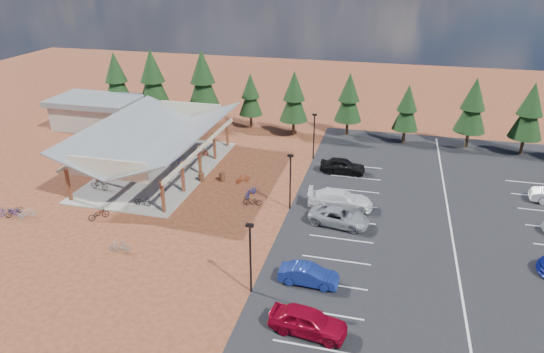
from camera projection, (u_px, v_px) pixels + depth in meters
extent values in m
plane|color=#5A2A17|center=(229.00, 213.00, 42.04)|extent=(140.00, 140.00, 0.00)
cube|color=black|center=(450.00, 222.00, 40.53)|extent=(27.00, 44.00, 0.04)
cube|color=gray|center=(159.00, 170.00, 50.44)|extent=(10.60, 18.60, 0.10)
cube|color=#5E2D1A|center=(69.00, 185.00, 43.42)|extent=(0.25, 0.25, 3.00)
cube|color=#5E2D1A|center=(95.00, 167.00, 47.13)|extent=(0.25, 0.25, 3.00)
cube|color=#5E2D1A|center=(118.00, 152.00, 50.84)|extent=(0.25, 0.25, 3.00)
cube|color=#5E2D1A|center=(138.00, 139.00, 54.55)|extent=(0.25, 0.25, 3.00)
cube|color=#5E2D1A|center=(155.00, 127.00, 58.25)|extent=(0.25, 0.25, 3.00)
cube|color=#5E2D1A|center=(163.00, 196.00, 41.35)|extent=(0.25, 0.25, 3.00)
cube|color=#5E2D1A|center=(183.00, 177.00, 45.06)|extent=(0.25, 0.25, 3.00)
cube|color=#5E2D1A|center=(200.00, 160.00, 48.77)|extent=(0.25, 0.25, 3.00)
cube|color=#5E2D1A|center=(214.00, 146.00, 52.48)|extent=(0.25, 0.25, 3.00)
cube|color=#5E2D1A|center=(227.00, 133.00, 56.19)|extent=(0.25, 0.25, 3.00)
cube|color=beige|center=(113.00, 138.00, 50.31)|extent=(0.22, 18.00, 0.35)
cube|color=beige|center=(203.00, 146.00, 48.07)|extent=(0.22, 18.00, 0.35)
cube|color=slate|center=(130.00, 131.00, 49.47)|extent=(5.85, 19.40, 2.13)
cube|color=slate|center=(182.00, 136.00, 48.17)|extent=(5.85, 19.40, 2.13)
cube|color=beige|center=(107.00, 169.00, 40.91)|extent=(7.50, 0.15, 1.80)
cube|color=beige|center=(191.00, 110.00, 56.80)|extent=(7.50, 0.15, 1.80)
cube|color=#ADA593|center=(98.00, 115.00, 62.66)|extent=(10.00, 6.00, 3.20)
cube|color=slate|center=(95.00, 100.00, 61.85)|extent=(11.00, 7.00, 0.70)
cylinder|color=black|center=(250.00, 260.00, 31.06)|extent=(0.14, 0.14, 5.00)
cube|color=black|center=(250.00, 225.00, 30.01)|extent=(0.50, 0.25, 0.18)
cylinder|color=black|center=(290.00, 183.00, 41.65)|extent=(0.14, 0.14, 5.00)
cube|color=black|center=(291.00, 156.00, 40.60)|extent=(0.50, 0.25, 0.18)
cylinder|color=black|center=(314.00, 137.00, 52.25)|extent=(0.14, 0.14, 5.00)
cube|color=black|center=(315.00, 115.00, 51.20)|extent=(0.50, 0.25, 0.18)
cylinder|color=#4E2D1B|center=(201.00, 177.00, 47.71)|extent=(0.60, 0.60, 0.90)
cylinder|color=#4E2D1B|center=(222.00, 177.00, 47.80)|extent=(0.60, 0.60, 0.90)
cylinder|color=#382314|center=(120.00, 110.00, 66.63)|extent=(0.36, 0.36, 2.18)
cone|color=black|center=(117.00, 83.00, 65.11)|extent=(3.83, 3.83, 5.23)
cone|color=black|center=(115.00, 67.00, 64.21)|extent=(2.96, 2.96, 3.92)
cylinder|color=#382314|center=(156.00, 113.00, 64.99)|extent=(0.36, 0.36, 2.35)
cone|color=black|center=(153.00, 83.00, 63.34)|extent=(4.14, 4.14, 5.65)
cone|color=black|center=(151.00, 65.00, 62.37)|extent=(3.20, 3.20, 4.24)
cylinder|color=#382314|center=(205.00, 115.00, 64.29)|extent=(0.36, 0.36, 2.37)
cone|color=black|center=(203.00, 85.00, 62.63)|extent=(4.18, 4.18, 5.70)
cone|color=black|center=(202.00, 66.00, 61.65)|extent=(3.23, 3.23, 4.27)
cylinder|color=#382314|center=(251.00, 121.00, 62.97)|extent=(0.36, 0.36, 1.71)
cone|color=black|center=(251.00, 99.00, 61.77)|extent=(3.02, 3.02, 4.11)
cone|color=black|center=(250.00, 85.00, 61.06)|extent=(2.33, 2.33, 3.09)
cylinder|color=#382314|center=(293.00, 128.00, 60.00)|extent=(0.36, 0.36, 1.96)
cone|color=black|center=(294.00, 101.00, 58.63)|extent=(3.45, 3.45, 4.71)
cone|color=black|center=(294.00, 85.00, 57.82)|extent=(2.67, 2.67, 3.53)
cylinder|color=#382314|center=(347.00, 128.00, 60.08)|extent=(0.36, 0.36, 1.90)
cone|color=black|center=(349.00, 102.00, 58.74)|extent=(3.35, 3.35, 4.57)
cone|color=black|center=(350.00, 87.00, 57.96)|extent=(2.59, 2.59, 3.43)
cylinder|color=#382314|center=(404.00, 136.00, 57.60)|extent=(0.36, 0.36, 1.72)
cone|color=black|center=(407.00, 112.00, 56.40)|extent=(3.03, 3.03, 4.13)
cone|color=black|center=(408.00, 98.00, 55.69)|extent=(2.34, 2.34, 3.09)
cylinder|color=#382314|center=(467.00, 139.00, 56.09)|extent=(0.36, 0.36, 2.01)
cone|color=black|center=(472.00, 111.00, 54.68)|extent=(3.54, 3.54, 4.82)
cone|color=black|center=(475.00, 93.00, 53.85)|extent=(2.73, 2.73, 3.62)
cylinder|color=#382314|center=(522.00, 146.00, 54.10)|extent=(0.36, 0.36, 2.00)
cone|color=black|center=(529.00, 117.00, 52.70)|extent=(3.52, 3.52, 4.81)
cone|color=black|center=(533.00, 99.00, 51.87)|extent=(2.72, 2.72, 3.60)
imported|color=black|center=(99.00, 185.00, 45.88)|extent=(1.86, 0.76, 0.95)
imported|color=gray|center=(140.00, 171.00, 48.77)|extent=(1.64, 0.63, 0.96)
imported|color=#164894|center=(136.00, 161.00, 51.40)|extent=(1.61, 0.75, 0.82)
imported|color=maroon|center=(157.00, 139.00, 57.18)|extent=(1.76, 0.73, 1.03)
imported|color=black|center=(142.00, 201.00, 42.86)|extent=(1.58, 0.62, 0.82)
imported|color=gray|center=(177.00, 170.00, 49.14)|extent=(1.64, 0.92, 0.95)
imported|color=navy|center=(175.00, 161.00, 51.19)|extent=(1.93, 0.72, 1.00)
imported|color=#9A3015|center=(201.00, 151.00, 53.56)|extent=(1.83, 0.66, 1.08)
imported|color=black|center=(14.00, 211.00, 41.46)|extent=(0.97, 1.70, 0.85)
imported|color=#999BA1|center=(27.00, 213.00, 41.01)|extent=(1.33, 1.36, 0.89)
imported|color=navy|center=(8.00, 211.00, 41.29)|extent=(1.86, 1.32, 0.93)
imported|color=black|center=(99.00, 214.00, 40.83)|extent=(1.60, 1.71, 0.91)
imported|color=gray|center=(120.00, 246.00, 36.25)|extent=(1.66, 0.79, 0.96)
imported|color=navy|center=(251.00, 191.00, 44.69)|extent=(1.08, 2.01, 1.00)
imported|color=maroon|center=(243.00, 178.00, 47.45)|extent=(1.40, 1.32, 0.90)
imported|color=black|center=(253.00, 201.00, 43.08)|extent=(1.77, 0.81, 0.90)
imported|color=maroon|center=(308.00, 321.00, 28.27)|extent=(4.82, 2.40, 1.58)
imported|color=navy|center=(309.00, 275.00, 32.58)|extent=(4.08, 1.53, 1.33)
imported|color=#96989E|center=(339.00, 217.00, 39.82)|extent=(5.27, 3.03, 1.38)
imported|color=white|center=(340.00, 199.00, 42.44)|extent=(5.82, 2.82, 1.63)
imported|color=black|center=(343.00, 166.00, 49.43)|extent=(4.57, 1.87, 1.55)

